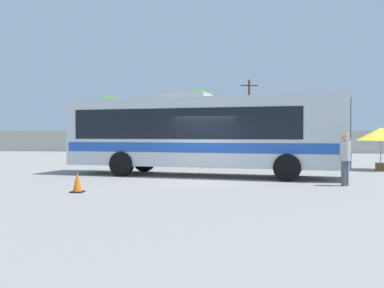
# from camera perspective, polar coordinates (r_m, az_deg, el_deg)

# --- Properties ---
(ground_plane) EXTENTS (300.00, 300.00, 0.00)m
(ground_plane) POSITION_cam_1_polar(r_m,az_deg,el_deg) (27.12, 4.23, -2.49)
(ground_plane) COLOR gray
(perimeter_wall) EXTENTS (80.00, 0.30, 2.15)m
(perimeter_wall) POSITION_cam_1_polar(r_m,az_deg,el_deg) (42.98, 6.12, 0.33)
(perimeter_wall) COLOR #B2AD9E
(perimeter_wall) RESTS_ON ground_plane
(coach_bus_silver_blue) EXTENTS (12.04, 4.08, 3.54)m
(coach_bus_silver_blue) POSITION_cam_1_polar(r_m,az_deg,el_deg) (18.74, 1.04, 1.61)
(coach_bus_silver_blue) COLOR silver
(coach_bus_silver_blue) RESTS_ON ground_plane
(attendant_by_bus_door) EXTENTS (0.51, 0.51, 1.81)m
(attendant_by_bus_door) POSITION_cam_1_polar(r_m,az_deg,el_deg) (15.92, 19.34, -1.49)
(attendant_by_bus_door) COLOR #4C4C51
(attendant_by_bus_door) RESTS_ON ground_plane
(vendor_umbrella_near_gate_yellow) EXTENTS (2.34, 2.34, 2.12)m
(vendor_umbrella_near_gate_yellow) POSITION_cam_1_polar(r_m,az_deg,el_deg) (23.55, 23.42, 1.13)
(vendor_umbrella_near_gate_yellow) COLOR gray
(vendor_umbrella_near_gate_yellow) RESTS_ON ground_plane
(parked_car_leftmost_maroon) EXTENTS (4.33, 2.23, 1.47)m
(parked_car_leftmost_maroon) POSITION_cam_1_polar(r_m,az_deg,el_deg) (40.99, -9.40, -0.14)
(parked_car_leftmost_maroon) COLOR maroon
(parked_car_leftmost_maroon) RESTS_ON ground_plane
(parked_car_second_maroon) EXTENTS (4.30, 2.28, 1.43)m
(parked_car_second_maroon) POSITION_cam_1_polar(r_m,az_deg,el_deg) (39.10, -2.30, -0.22)
(parked_car_second_maroon) COLOR maroon
(parked_car_second_maroon) RESTS_ON ground_plane
(utility_pole_near) EXTENTS (1.78, 0.53, 7.45)m
(utility_pole_near) POSITION_cam_1_polar(r_m,az_deg,el_deg) (45.83, 7.46, 3.91)
(utility_pole_near) COLOR #4C3823
(utility_pole_near) RESTS_ON ground_plane
(roadside_tree_left) EXTENTS (5.02, 5.02, 6.27)m
(roadside_tree_left) POSITION_cam_1_polar(r_m,az_deg,el_deg) (52.51, -10.73, 3.82)
(roadside_tree_left) COLOR brown
(roadside_tree_left) RESTS_ON ground_plane
(roadside_tree_midleft) EXTENTS (5.60, 5.60, 6.67)m
(roadside_tree_midleft) POSITION_cam_1_polar(r_m,az_deg,el_deg) (47.85, 0.53, 4.27)
(roadside_tree_midleft) COLOR brown
(roadside_tree_midleft) RESTS_ON ground_plane
(traffic_cone_on_apron) EXTENTS (0.36, 0.36, 0.64)m
(traffic_cone_on_apron) POSITION_cam_1_polar(r_m,az_deg,el_deg) (13.84, -14.72, -4.87)
(traffic_cone_on_apron) COLOR black
(traffic_cone_on_apron) RESTS_ON ground_plane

